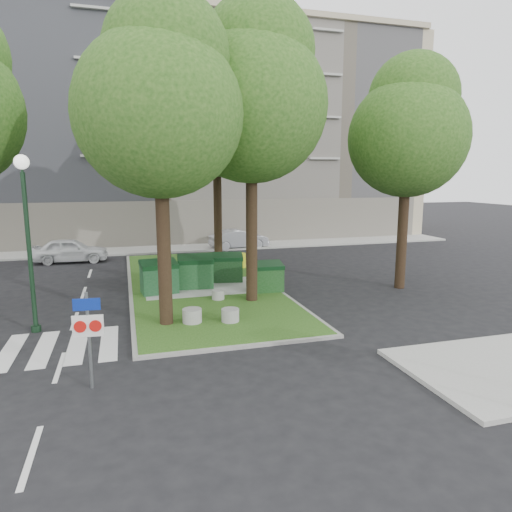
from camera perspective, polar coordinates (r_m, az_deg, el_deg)
name	(u,v)px	position (r m, az deg, el deg)	size (l,w,h in m)	color
ground	(227,349)	(13.48, -3.61, -11.53)	(120.00, 120.00, 0.00)	black
median_island	(200,284)	(21.07, -7.06, -3.45)	(6.00, 16.00, 0.12)	#224B15
median_kerb	(200,284)	(21.08, -7.06, -3.47)	(6.30, 16.30, 0.10)	gray
sidewalk_corner	(505,370)	(13.60, 28.73, -12.34)	(5.00, 4.00, 0.12)	#999993
building_sidewalk	(167,249)	(31.25, -11.06, 0.87)	(42.00, 3.00, 0.12)	#999993
zebra_crossing	(93,344)	(14.65, -19.67, -10.30)	(5.00, 3.00, 0.01)	silver
apartment_building	(155,136)	(38.46, -12.54, 14.38)	(41.00, 12.00, 16.00)	tan
tree_median_near_left	(161,97)	(15.05, -11.76, 18.88)	(5.20, 5.20, 10.53)	black
tree_median_near_right	(253,91)	(17.73, -0.34, 19.90)	(5.60, 5.60, 11.46)	black
tree_median_mid	(161,129)	(21.47, -11.80, 15.27)	(4.80, 4.80, 9.99)	black
tree_median_far	(218,110)	(25.04, -4.81, 17.76)	(5.80, 5.80, 11.93)	black
tree_street_right	(409,127)	(21.03, 18.62, 15.09)	(5.00, 5.00, 10.06)	black
dumpster_a	(159,277)	(19.35, -12.02, -2.61)	(1.61, 1.22, 1.39)	#103B1B
dumpster_b	(196,272)	(20.04, -7.57, -1.98)	(1.64, 1.23, 1.43)	#13411A
dumpster_c	(227,268)	(21.11, -3.60, -1.47)	(1.54, 1.20, 1.30)	black
dumpster_d	(267,277)	(19.31, 1.35, -2.62)	(1.40, 1.02, 1.25)	#123B12
bollard_left	(192,316)	(15.46, -7.99, -7.38)	(0.64, 0.64, 0.46)	gray
bollard_right	(230,315)	(15.44, -3.24, -7.38)	(0.60, 0.60, 0.43)	gray
bollard_mid	(218,295)	(18.14, -4.77, -4.85)	(0.50, 0.50, 0.35)	gray
litter_bin	(242,260)	(24.17, -1.81, -0.54)	(0.44, 0.44, 0.77)	#C0C517
street_lamp	(27,223)	(15.77, -26.73, 3.71)	(0.44, 0.44, 5.58)	black
traffic_sign_pole	(88,327)	(11.33, -20.22, -8.37)	(0.70, 0.11, 2.33)	slate
car_white	(70,250)	(28.32, -22.20, 0.67)	(1.65, 4.11, 1.40)	white
car_silver	(239,239)	(31.16, -2.15, 2.14)	(1.40, 4.01, 1.32)	#9D9EA4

